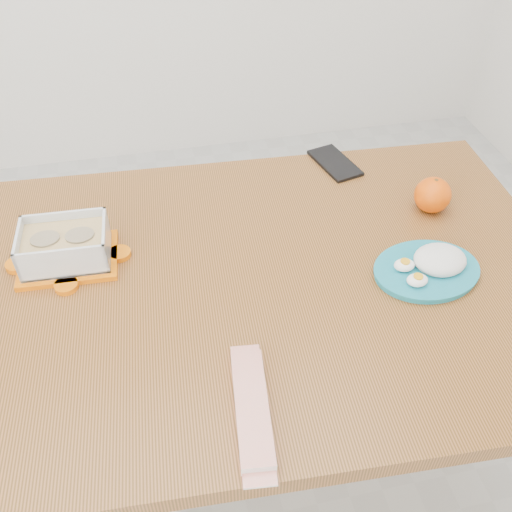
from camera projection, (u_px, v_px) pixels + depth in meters
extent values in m
plane|color=#B7B7B2|center=(204.00, 461.00, 1.69)|extent=(3.50, 3.50, 0.00)
cube|color=#96572A|center=(256.00, 284.00, 1.22)|extent=(1.39, 0.97, 0.04)
cylinder|color=brown|center=(30.00, 305.00, 1.68)|extent=(0.06, 0.06, 0.71)
cylinder|color=brown|center=(425.00, 259.00, 1.83)|extent=(0.06, 0.06, 0.71)
cube|color=orange|center=(69.00, 259.00, 1.23)|extent=(0.21, 0.17, 0.01)
cube|color=silver|center=(64.00, 244.00, 1.21)|extent=(0.19, 0.14, 0.08)
cube|color=tan|center=(65.00, 247.00, 1.21)|extent=(0.17, 0.13, 0.05)
cylinder|color=tan|center=(46.00, 242.00, 1.19)|extent=(0.06, 0.06, 0.02)
cylinder|color=tan|center=(80.00, 238.00, 1.20)|extent=(0.06, 0.06, 0.02)
sphere|color=#E75004|center=(433.00, 195.00, 1.35)|extent=(0.09, 0.09, 0.09)
cylinder|color=teal|center=(426.00, 271.00, 1.21)|extent=(0.24, 0.24, 0.01)
ellipsoid|color=white|center=(441.00, 256.00, 1.20)|extent=(0.12, 0.10, 0.05)
ellipsoid|color=white|center=(404.00, 265.00, 1.19)|extent=(0.05, 0.04, 0.02)
ellipsoid|color=white|center=(417.00, 280.00, 1.16)|extent=(0.05, 0.04, 0.02)
cube|color=red|center=(252.00, 408.00, 0.96)|extent=(0.08, 0.23, 0.02)
cube|color=black|center=(335.00, 163.00, 1.52)|extent=(0.12, 0.17, 0.01)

